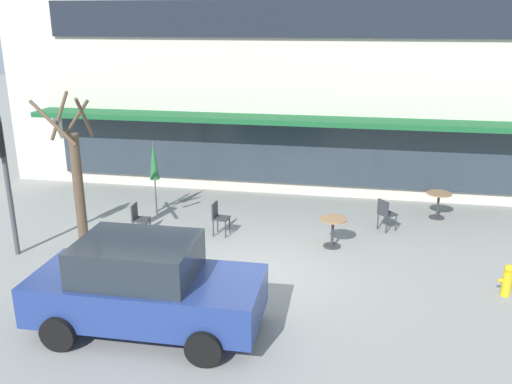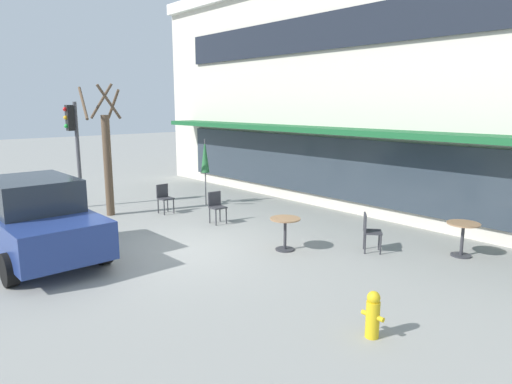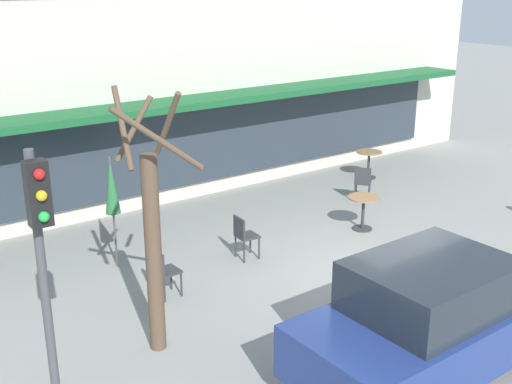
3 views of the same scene
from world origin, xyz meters
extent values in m
plane|color=gray|center=(0.00, 0.00, 0.00)|extent=(80.00, 80.00, 0.00)
cube|color=beige|center=(0.00, 10.00, 3.83)|extent=(19.72, 8.00, 7.66)
cube|color=#19592D|center=(0.00, 5.45, 2.55)|extent=(16.76, 1.10, 0.16)
cube|color=#2D3842|center=(0.00, 5.94, 1.35)|extent=(15.77, 0.10, 1.90)
cylinder|color=#333338|center=(1.56, 1.91, 0.01)|extent=(0.44, 0.44, 0.03)
cylinder|color=#333338|center=(1.56, 1.91, 0.38)|extent=(0.07, 0.07, 0.70)
cylinder|color=#99704C|center=(1.56, 1.91, 0.74)|extent=(0.70, 0.70, 0.03)
cylinder|color=#333338|center=(4.45, 4.56, 0.01)|extent=(0.44, 0.44, 0.03)
cylinder|color=#333338|center=(4.45, 4.56, 0.38)|extent=(0.07, 0.07, 0.70)
cylinder|color=#99704C|center=(4.45, 4.56, 0.74)|extent=(0.70, 0.70, 0.03)
cylinder|color=#4C4C51|center=(-3.65, 3.33, 1.10)|extent=(0.04, 0.04, 2.20)
cone|color=#286B38|center=(-3.65, 3.33, 1.65)|extent=(0.28, 0.28, 1.10)
cylinder|color=#333338|center=(2.99, 3.55, 0.23)|extent=(0.04, 0.04, 0.45)
cylinder|color=#333338|center=(3.21, 3.29, 0.23)|extent=(0.04, 0.04, 0.45)
cylinder|color=#333338|center=(2.73, 3.34, 0.23)|extent=(0.04, 0.04, 0.45)
cylinder|color=#333338|center=(2.95, 3.07, 0.23)|extent=(0.04, 0.04, 0.45)
cube|color=#333338|center=(2.97, 3.31, 0.47)|extent=(0.56, 0.56, 0.04)
cube|color=#333338|center=(2.83, 3.20, 0.69)|extent=(0.29, 0.33, 0.40)
cylinder|color=#333338|center=(-3.27, 1.86, 0.23)|extent=(0.04, 0.04, 0.45)
cylinder|color=#333338|center=(-3.26, 1.52, 0.23)|extent=(0.04, 0.04, 0.45)
cylinder|color=#333338|center=(-3.61, 1.85, 0.23)|extent=(0.04, 0.04, 0.45)
cylinder|color=#333338|center=(-3.60, 1.51, 0.23)|extent=(0.04, 0.04, 0.45)
cube|color=#333338|center=(-3.44, 1.68, 0.47)|extent=(0.42, 0.42, 0.04)
cube|color=#333338|center=(-3.62, 1.68, 0.69)|extent=(0.06, 0.40, 0.40)
cylinder|color=#333338|center=(-1.20, 2.32, 0.23)|extent=(0.04, 0.04, 0.45)
cylinder|color=#333338|center=(-1.23, 1.98, 0.23)|extent=(0.04, 0.04, 0.45)
cylinder|color=#333338|center=(-1.54, 2.35, 0.23)|extent=(0.04, 0.04, 0.45)
cylinder|color=#333338|center=(-1.57, 2.01, 0.23)|extent=(0.04, 0.04, 0.45)
cube|color=#333338|center=(-1.39, 2.17, 0.47)|extent=(0.43, 0.43, 0.04)
cube|color=#333338|center=(-1.57, 2.18, 0.69)|extent=(0.07, 0.40, 0.40)
cube|color=navy|center=(-1.59, -2.55, 0.70)|extent=(4.22, 1.85, 0.76)
cube|color=#232B33|center=(-1.74, -2.55, 1.42)|extent=(2.12, 1.62, 0.68)
cylinder|color=black|center=(-0.30, -1.64, 0.32)|extent=(0.64, 0.23, 0.64)
cylinder|color=black|center=(-2.91, -1.67, 0.32)|extent=(0.64, 0.23, 0.64)
cylinder|color=brown|center=(-4.36, 0.30, 1.51)|extent=(0.24, 0.24, 3.01)
cylinder|color=brown|center=(-4.04, 0.31, 3.39)|extent=(0.10, 0.72, 0.99)
cylinder|color=brown|center=(-4.41, 0.61, 3.32)|extent=(0.68, 0.17, 0.87)
cylinder|color=brown|center=(-4.68, 0.36, 3.42)|extent=(0.21, 0.72, 1.05)
cylinder|color=brown|center=(-4.49, -0.26, 3.36)|extent=(1.19, 0.35, 0.95)
cylinder|color=#47474C|center=(-6.03, 0.05, 1.70)|extent=(0.12, 0.12, 3.40)
cube|color=black|center=(-6.03, -0.13, 2.90)|extent=(0.26, 0.20, 0.80)
sphere|color=red|center=(-6.03, -0.26, 3.17)|extent=(0.13, 0.13, 0.13)
sphere|color=gold|center=(-6.03, -0.26, 2.91)|extent=(0.13, 0.13, 0.13)
sphere|color=green|center=(-6.03, -0.26, 2.65)|extent=(0.13, 0.13, 0.13)
camera|label=1|loc=(1.98, -10.89, 5.53)|focal=38.00mm
camera|label=2|loc=(8.75, -5.26, 3.32)|focal=32.00mm
camera|label=3|loc=(-8.16, -7.37, 5.30)|focal=45.00mm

